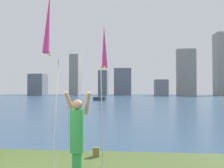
% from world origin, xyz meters
% --- Properties ---
extents(ground, '(120.00, 138.00, 0.12)m').
position_xyz_m(ground, '(0.00, 50.95, -0.06)').
color(ground, '#475B28').
extents(person, '(0.68, 0.50, 1.86)m').
position_xyz_m(person, '(0.69, 1.03, 0.91)').
color(person, green).
rests_on(person, ground).
extents(kite_flag_left, '(0.16, 1.00, 4.19)m').
position_xyz_m(kite_flag_left, '(0.12, 0.62, 3.37)').
color(kite_flag_left, '#B2B2B7').
rests_on(kite_flag_left, ground).
extents(kite_flag_right, '(0.16, 0.86, 3.58)m').
position_xyz_m(kite_flag_right, '(1.27, 1.62, 2.94)').
color(kite_flag_right, '#B2B2B7').
rests_on(kite_flag_right, ground).
extents(bag, '(0.18, 0.15, 0.26)m').
position_xyz_m(bag, '(0.97, 2.25, 0.13)').
color(bag, olive).
rests_on(bag, ground).
extents(sailboat_4, '(2.55, 1.66, 4.84)m').
position_xyz_m(sailboat_4, '(-4.47, 41.12, 0.39)').
color(sailboat_4, '#333D51').
rests_on(sailboat_4, ground).
extents(skyline_tower_0, '(5.99, 6.69, 8.52)m').
position_xyz_m(skyline_tower_0, '(-36.80, 91.42, 4.26)').
color(skyline_tower_0, slate).
rests_on(skyline_tower_0, ground).
extents(skyline_tower_1, '(3.74, 7.06, 16.78)m').
position_xyz_m(skyline_tower_1, '(-22.26, 95.71, 8.39)').
color(skyline_tower_1, gray).
rests_on(skyline_tower_1, ground).
extents(skyline_tower_2, '(3.58, 7.49, 10.07)m').
position_xyz_m(skyline_tower_2, '(-10.46, 95.86, 5.03)').
color(skyline_tower_2, slate).
rests_on(skyline_tower_2, ground).
extents(skyline_tower_3, '(6.75, 3.38, 10.63)m').
position_xyz_m(skyline_tower_3, '(-2.24, 91.60, 5.32)').
color(skyline_tower_3, slate).
rests_on(skyline_tower_3, ground).
extents(skyline_tower_4, '(5.08, 6.77, 6.12)m').
position_xyz_m(skyline_tower_4, '(12.92, 93.62, 3.06)').
color(skyline_tower_4, gray).
rests_on(skyline_tower_4, ground).
extents(skyline_tower_5, '(7.15, 3.35, 18.00)m').
position_xyz_m(skyline_tower_5, '(22.41, 92.24, 9.00)').
color(skyline_tower_5, gray).
rests_on(skyline_tower_5, ground).
extents(skyline_tower_6, '(6.26, 6.49, 24.39)m').
position_xyz_m(skyline_tower_6, '(37.12, 94.13, 12.19)').
color(skyline_tower_6, gray).
rests_on(skyline_tower_6, ground).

